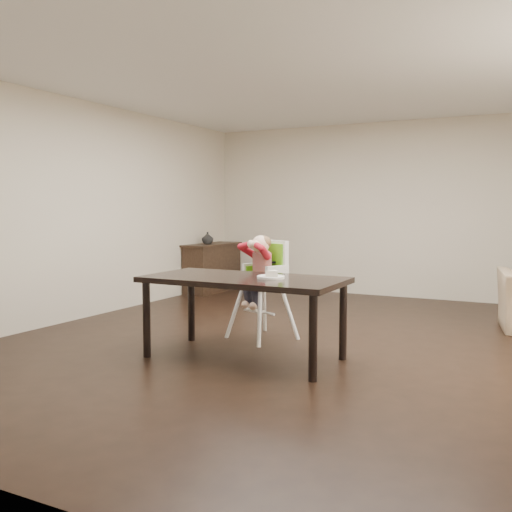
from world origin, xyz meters
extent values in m
plane|color=black|center=(0.00, 0.00, 0.00)|extent=(7.00, 7.00, 0.00)
cube|color=beige|center=(0.00, 3.50, 1.35)|extent=(6.00, 0.02, 2.70)
cube|color=beige|center=(0.00, -3.50, 1.35)|extent=(6.00, 0.02, 2.70)
cube|color=beige|center=(-3.00, 0.00, 1.35)|extent=(0.02, 7.00, 2.70)
cube|color=white|center=(0.00, 0.00, 2.70)|extent=(6.00, 7.00, 0.02)
cube|color=black|center=(-0.30, -0.80, 0.72)|extent=(1.80, 0.90, 0.05)
cylinder|color=black|center=(-1.12, -1.17, 0.35)|extent=(0.07, 0.07, 0.70)
cylinder|color=black|center=(0.52, -1.17, 0.35)|extent=(0.07, 0.07, 0.70)
cylinder|color=black|center=(-1.12, -0.43, 0.35)|extent=(0.07, 0.07, 0.70)
cylinder|color=black|center=(0.52, -0.43, 0.35)|extent=(0.07, 0.07, 0.70)
cylinder|color=white|center=(-0.77, -0.13, 0.29)|extent=(0.05, 0.05, 0.58)
cylinder|color=white|center=(-0.40, -0.29, 0.29)|extent=(0.05, 0.05, 0.58)
cylinder|color=white|center=(-0.61, 0.25, 0.29)|extent=(0.05, 0.05, 0.58)
cylinder|color=white|center=(-0.23, 0.09, 0.29)|extent=(0.05, 0.05, 0.58)
cube|color=white|center=(-0.50, -0.02, 0.58)|extent=(0.53, 0.51, 0.05)
cube|color=#5EB617|center=(-0.50, -0.02, 0.61)|extent=(0.43, 0.42, 0.03)
cube|color=white|center=(-0.44, 0.13, 0.82)|extent=(0.40, 0.21, 0.43)
cube|color=#5EB617|center=(-0.45, 0.10, 0.81)|extent=(0.33, 0.16, 0.39)
cube|color=black|center=(-0.54, 0.06, 0.81)|extent=(0.10, 0.18, 0.02)
cube|color=black|center=(-0.42, 0.00, 0.81)|extent=(0.10, 0.18, 0.02)
cylinder|color=#AF2014|center=(-0.50, -0.02, 0.77)|extent=(0.31, 0.31, 0.28)
sphere|color=beige|center=(-0.51, -0.04, 1.00)|extent=(0.24, 0.24, 0.19)
ellipsoid|color=brown|center=(-0.50, -0.01, 1.02)|extent=(0.25, 0.24, 0.14)
sphere|color=beige|center=(-0.58, -0.11, 1.00)|extent=(0.11, 0.11, 0.08)
sphere|color=beige|center=(-0.52, -0.14, 1.00)|extent=(0.11, 0.11, 0.08)
cylinder|color=white|center=(-0.03, -0.79, 0.76)|extent=(0.31, 0.31, 0.02)
torus|color=white|center=(-0.03, -0.79, 0.77)|extent=(0.31, 0.31, 0.01)
cube|color=black|center=(-2.78, 2.70, 0.38)|extent=(0.40, 1.20, 0.76)
cube|color=black|center=(-2.78, 2.70, 0.78)|extent=(0.44, 1.26, 0.03)
imported|color=#99999E|center=(-2.78, 2.55, 0.88)|extent=(0.20, 0.20, 0.19)
camera|label=1|loc=(2.14, -5.31, 1.37)|focal=40.00mm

